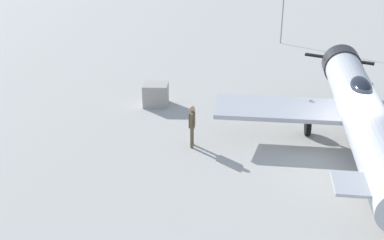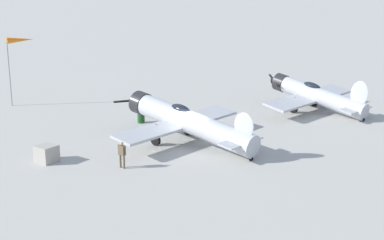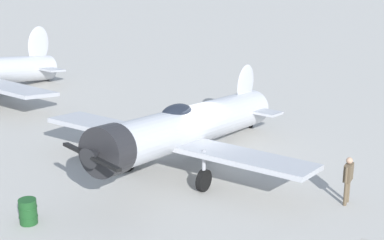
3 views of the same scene
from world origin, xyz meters
name	(u,v)px [view 3 (image 3 of 3)]	position (x,y,z in m)	size (l,w,h in m)	color
ground_plane	(192,164)	(0.00, 0.00, 0.00)	(400.00, 400.00, 0.00)	#A8A59E
airplane_foreground	(184,128)	(0.14, 0.51, 1.62)	(11.02, 11.79, 3.14)	#B7BABF
ground_crew_mechanic	(348,176)	(-5.99, 1.81, 1.02)	(0.32, 0.64, 1.68)	brown
fuel_drum	(28,211)	(3.51, 6.18, 0.41)	(0.60, 0.60, 0.82)	#19471E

